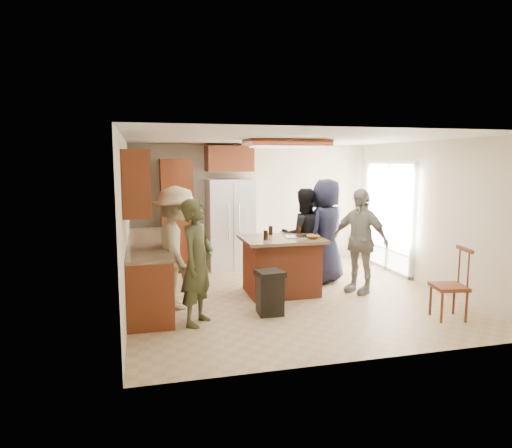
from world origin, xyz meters
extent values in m
plane|color=tan|center=(0.00, 0.00, 0.00)|extent=(5.00, 5.00, 0.00)
plane|color=white|center=(0.00, 0.00, 2.50)|extent=(5.00, 5.00, 0.00)
plane|color=beige|center=(0.00, 2.50, 1.25)|extent=(5.00, 0.00, 5.00)
plane|color=beige|center=(0.00, -2.50, 1.25)|extent=(5.00, 0.00, 5.00)
plane|color=beige|center=(-2.50, 0.00, 1.25)|extent=(0.00, 5.00, 5.00)
plane|color=beige|center=(2.50, 0.00, 1.25)|extent=(0.00, 5.00, 5.00)
cube|color=white|center=(2.48, 1.20, 1.05)|extent=(0.02, 1.60, 2.10)
cube|color=white|center=(2.46, 1.20, 1.05)|extent=(0.08, 1.72, 2.10)
cube|color=maroon|center=(0.00, 0.20, 2.44)|extent=(1.30, 0.70, 0.10)
cube|color=white|center=(0.00, 0.20, 2.38)|extent=(1.10, 0.50, 0.02)
cube|color=olive|center=(4.00, 1.20, -0.05)|extent=(3.00, 3.00, 0.10)
cube|color=#593319|center=(4.70, 1.80, 1.00)|extent=(1.40, 1.60, 2.00)
imported|color=#3F4226|center=(-1.58, -0.91, 0.84)|extent=(0.71, 0.75, 1.67)
imported|color=black|center=(0.48, 0.69, 0.84)|extent=(0.85, 0.56, 1.69)
imported|color=#191B32|center=(0.90, 0.66, 0.92)|extent=(1.08, 1.00, 1.85)
imported|color=gray|center=(1.18, -0.08, 0.86)|extent=(0.97, 1.13, 1.72)
imported|color=tan|center=(-1.79, -0.16, 0.90)|extent=(0.58, 1.18, 1.80)
cube|color=maroon|center=(-2.20, 0.40, 0.44)|extent=(0.60, 3.00, 0.88)
cube|color=#846B4C|center=(-2.20, 0.40, 0.90)|extent=(0.64, 3.00, 0.04)
cube|color=maroon|center=(-2.33, 0.40, 1.88)|extent=(0.35, 3.00, 0.85)
cube|color=maroon|center=(-1.60, 2.20, 1.10)|extent=(0.60, 0.60, 2.20)
cube|color=maroon|center=(-0.55, 2.20, 2.20)|extent=(0.90, 0.60, 0.50)
cube|color=white|center=(-0.55, 2.12, 0.90)|extent=(0.90, 0.72, 1.80)
cube|color=gray|center=(-0.55, 1.75, 0.90)|extent=(0.01, 0.01, 1.71)
cylinder|color=silver|center=(-0.65, 1.73, 0.99)|extent=(0.02, 0.02, 0.70)
cylinder|color=silver|center=(-0.45, 1.73, 0.99)|extent=(0.02, 0.02, 0.70)
cube|color=#974127|center=(-0.09, 0.16, 0.44)|extent=(1.10, 0.85, 0.88)
cube|color=brown|center=(-0.09, 0.16, 0.91)|extent=(1.28, 1.03, 0.05)
cube|color=silver|center=(0.16, 0.11, 0.94)|extent=(0.43, 0.36, 0.02)
imported|color=brown|center=(0.36, -0.09, 0.96)|extent=(0.26, 0.26, 0.05)
cylinder|color=black|center=(-0.39, 0.01, 1.01)|extent=(0.07, 0.07, 0.15)
cylinder|color=black|center=(-0.18, 0.47, 1.01)|extent=(0.07, 0.07, 0.15)
cylinder|color=black|center=(0.32, 0.44, 1.01)|extent=(0.07, 0.07, 0.15)
cube|color=black|center=(-0.55, -0.78, 0.28)|extent=(0.35, 0.35, 0.55)
cube|color=black|center=(-0.55, -0.78, 0.59)|extent=(0.40, 0.40, 0.08)
cube|color=maroon|center=(1.78, -1.57, 0.45)|extent=(0.49, 0.49, 0.05)
cylinder|color=maroon|center=(1.58, -1.71, 0.22)|extent=(0.04, 0.04, 0.44)
cylinder|color=maroon|center=(1.91, -1.77, 0.22)|extent=(0.04, 0.04, 0.44)
cylinder|color=maroon|center=(1.64, -1.37, 0.22)|extent=(0.04, 0.04, 0.44)
cylinder|color=maroon|center=(1.97, -1.43, 0.22)|extent=(0.04, 0.04, 0.44)
cube|color=maroon|center=(1.96, -1.60, 0.97)|extent=(0.11, 0.40, 0.05)
cylinder|color=maroon|center=(1.94, -1.72, 0.72)|extent=(0.03, 0.03, 0.50)
cylinder|color=maroon|center=(1.99, -1.49, 0.72)|extent=(0.03, 0.03, 0.50)
camera|label=1|loc=(-2.28, -6.79, 2.16)|focal=32.00mm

